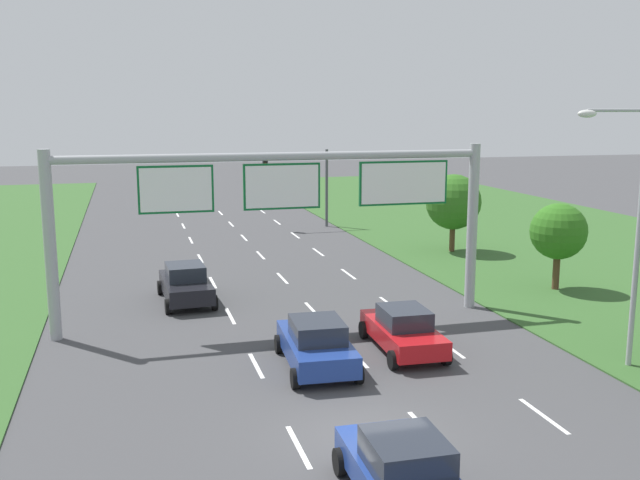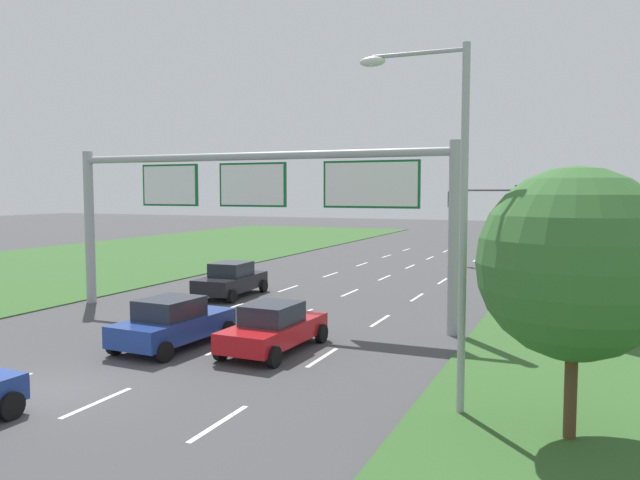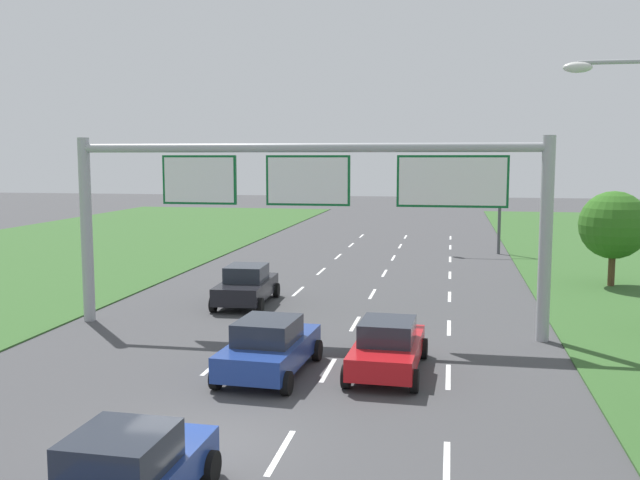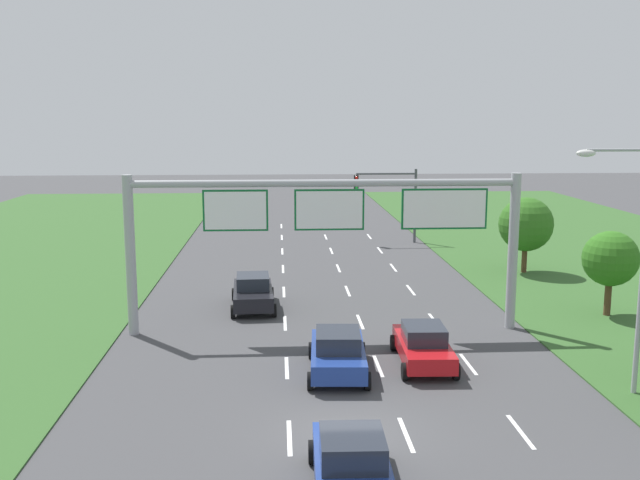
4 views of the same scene
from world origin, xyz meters
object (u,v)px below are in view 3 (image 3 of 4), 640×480
Objects in this scene: sign_gantry at (312,194)px; roadside_tree_far at (614,225)px; car_near_red at (246,285)px; car_mid_lane at (269,347)px; traffic_light_mast at (469,194)px; car_lead_silver at (388,347)px; car_far_ahead at (124,477)px.

sign_gantry reaches higher than roadside_tree_far.
car_mid_lane is at bearing -72.55° from car_near_red.
traffic_light_mast is at bearing 59.49° from car_near_red.
car_lead_silver is 6.97m from sign_gantry.
traffic_light_mast is 12.97m from roadside_tree_far.
roadside_tree_far reaches higher than car_far_ahead.
car_near_red reaches higher than car_mid_lane.
car_near_red is 10.04m from car_mid_lane.
car_near_red is 1.01× the size of car_mid_lane.
car_near_red is at bearing 101.11° from car_far_ahead.
car_near_red is at bearing 113.41° from car_mid_lane.
car_mid_lane is (-3.36, -0.79, 0.04)m from car_lead_silver.
car_near_red is 17.92m from roadside_tree_far.
sign_gantry reaches higher than car_far_ahead.
sign_gantry is (0.20, 5.39, 4.13)m from car_mid_lane.
car_far_ahead is at bearing -82.93° from car_near_red.
car_near_red is 20.98m from traffic_light_mast.
sign_gantry reaches higher than car_mid_lane.
car_far_ahead is 0.94× the size of roadside_tree_far.
car_near_red is 1.02× the size of car_lead_silver.
car_near_red is at bearing 132.04° from sign_gantry.
traffic_light_mast reaches higher than car_near_red.
car_far_ahead is at bearing -89.13° from car_mid_lane.
car_far_ahead is at bearing -117.62° from roadside_tree_far.
traffic_light_mast is 1.20× the size of roadside_tree_far.
car_near_red reaches higher than car_lead_silver.
car_lead_silver is 10.08m from car_far_ahead.
car_far_ahead reaches higher than car_lead_silver.
roadside_tree_far reaches higher than car_mid_lane.
car_near_red is 11.00m from car_lead_silver.
car_mid_lane reaches higher than car_lead_silver.
roadside_tree_far is (12.82, 16.62, 2.20)m from car_mid_lane.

